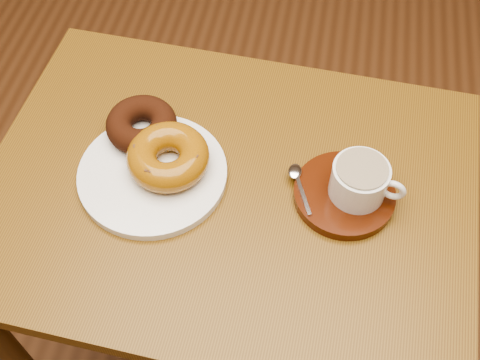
% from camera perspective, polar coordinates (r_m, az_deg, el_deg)
% --- Properties ---
extents(cafe_table, '(0.78, 0.60, 0.70)m').
position_cam_1_polar(cafe_table, '(1.01, -1.12, -4.16)').
color(cafe_table, brown).
rests_on(cafe_table, ground).
extents(donut_plate, '(0.28, 0.28, 0.01)m').
position_cam_1_polar(donut_plate, '(0.93, -8.27, 0.59)').
color(donut_plate, white).
rests_on(donut_plate, cafe_table).
extents(donut_cinnamon, '(0.12, 0.12, 0.04)m').
position_cam_1_polar(donut_cinnamon, '(0.96, -9.32, 5.23)').
color(donut_cinnamon, black).
rests_on(donut_cinnamon, donut_plate).
extents(donut_caramel, '(0.13, 0.13, 0.05)m').
position_cam_1_polar(donut_caramel, '(0.91, -6.84, 2.21)').
color(donut_caramel, '#965D10').
rests_on(donut_caramel, donut_plate).
extents(saucer, '(0.20, 0.20, 0.02)m').
position_cam_1_polar(saucer, '(0.91, 9.85, -1.36)').
color(saucer, '#3D1608').
rests_on(saucer, cafe_table).
extents(coffee_cup, '(0.11, 0.08, 0.06)m').
position_cam_1_polar(coffee_cup, '(0.89, 11.34, -0.03)').
color(coffee_cup, white).
rests_on(coffee_cup, saucer).
extents(teaspoon, '(0.04, 0.09, 0.01)m').
position_cam_1_polar(teaspoon, '(0.91, 5.38, 0.40)').
color(teaspoon, silver).
rests_on(teaspoon, saucer).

